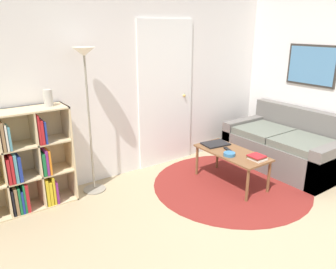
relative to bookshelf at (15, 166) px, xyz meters
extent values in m
plane|color=tan|center=(1.66, -2.12, -0.53)|extent=(14.00, 14.00, 0.00)
cube|color=silver|center=(1.66, 0.21, 0.77)|extent=(7.55, 0.05, 2.60)
cube|color=white|center=(2.12, 0.17, 0.50)|extent=(0.91, 0.02, 2.07)
sphere|color=tan|center=(2.44, 0.15, 0.46)|extent=(0.04, 0.04, 0.04)
cube|color=silver|center=(3.96, -0.97, 0.77)|extent=(0.05, 5.31, 2.60)
cube|color=#332D28|center=(3.92, -0.91, 0.91)|extent=(0.02, 0.76, 0.58)
cube|color=teal|center=(3.91, -0.91, 0.91)|extent=(0.01, 0.70, 0.52)
cylinder|color=maroon|center=(2.37, -0.94, -0.53)|extent=(2.02, 2.02, 0.01)
cube|color=beige|center=(0.60, 0.00, 0.04)|extent=(0.02, 0.34, 1.14)
cube|color=beige|center=(0.05, 0.00, 0.60)|extent=(1.10, 0.34, 0.02)
cube|color=beige|center=(0.05, 0.00, -0.52)|extent=(1.10, 0.34, 0.02)
cube|color=beige|center=(0.05, 0.16, 0.04)|extent=(1.10, 0.02, 1.14)
cube|color=beige|center=(-0.13, 0.00, 0.04)|extent=(0.02, 0.32, 1.10)
cube|color=beige|center=(0.23, 0.00, 0.04)|extent=(0.02, 0.32, 1.10)
cube|color=beige|center=(0.05, 0.00, -0.14)|extent=(1.07, 0.32, 0.02)
cube|color=beige|center=(0.05, 0.00, 0.22)|extent=(1.07, 0.32, 0.02)
cube|color=black|center=(-0.10, -0.03, -0.36)|extent=(0.02, 0.27, 0.30)
cube|color=olive|center=(-0.06, -0.03, -0.36)|extent=(0.03, 0.27, 0.31)
cube|color=#196B38|center=(-0.03, -0.04, -0.36)|extent=(0.02, 0.25, 0.31)
cube|color=navy|center=(0.00, -0.07, -0.38)|extent=(0.02, 0.19, 0.26)
cube|color=#196B38|center=(0.02, -0.06, -0.35)|extent=(0.02, 0.21, 0.33)
cube|color=#B21E23|center=(0.05, -0.05, -0.35)|extent=(0.03, 0.23, 0.33)
cube|color=gold|center=(0.26, -0.07, -0.35)|extent=(0.03, 0.21, 0.32)
cube|color=gold|center=(0.30, -0.05, -0.37)|extent=(0.03, 0.24, 0.28)
cube|color=gold|center=(0.34, -0.06, -0.35)|extent=(0.02, 0.21, 0.33)
cube|color=#7F287A|center=(0.37, -0.06, -0.38)|extent=(0.03, 0.22, 0.27)
cube|color=#B21E23|center=(-0.09, -0.06, 0.00)|extent=(0.03, 0.23, 0.28)
cube|color=#B21E23|center=(-0.06, -0.05, 0.02)|extent=(0.03, 0.24, 0.31)
cube|color=teal|center=(-0.02, -0.04, 0.02)|extent=(0.03, 0.25, 0.32)
cube|color=navy|center=(0.02, -0.06, 0.01)|extent=(0.03, 0.22, 0.28)
cube|color=#196B38|center=(0.27, -0.06, -0.01)|extent=(0.03, 0.21, 0.26)
cube|color=#7F287A|center=(0.30, -0.04, 0.01)|extent=(0.03, 0.26, 0.29)
cube|color=orange|center=(0.33, -0.06, 0.00)|extent=(0.02, 0.21, 0.28)
cube|color=olive|center=(-0.09, -0.04, 0.38)|extent=(0.03, 0.25, 0.30)
cube|color=silver|center=(-0.06, -0.07, 0.37)|extent=(0.02, 0.19, 0.27)
cube|color=teal|center=(-0.03, -0.07, 0.36)|extent=(0.02, 0.19, 0.25)
cube|color=#B21E23|center=(0.26, -0.06, 0.40)|extent=(0.02, 0.22, 0.33)
cube|color=#B21E23|center=(0.29, -0.07, 0.37)|extent=(0.03, 0.19, 0.27)
cube|color=navy|center=(0.32, -0.05, 0.36)|extent=(0.02, 0.24, 0.25)
cylinder|color=gray|center=(0.86, -0.04, -0.52)|extent=(0.28, 0.28, 0.01)
cylinder|color=gray|center=(0.86, -0.04, 0.35)|extent=(0.02, 0.02, 1.66)
cone|color=white|center=(0.86, -0.04, 1.18)|extent=(0.26, 0.26, 0.10)
cube|color=#66605B|center=(3.45, -0.94, -0.32)|extent=(0.93, 1.63, 0.42)
cube|color=#66605B|center=(3.83, -0.94, -0.12)|extent=(0.16, 1.63, 0.82)
cube|color=#66605B|center=(3.45, -1.68, -0.25)|extent=(0.93, 0.16, 0.56)
cube|color=#66605B|center=(3.45, -0.21, -0.25)|extent=(0.93, 0.16, 0.56)
cube|color=#62685B|center=(3.37, -1.27, -0.06)|extent=(0.73, 0.64, 0.10)
cube|color=#62685B|center=(3.37, -0.62, -0.06)|extent=(0.73, 0.64, 0.10)
cube|color=brown|center=(2.41, -0.90, -0.10)|extent=(0.47, 0.99, 0.02)
cylinder|color=brown|center=(2.21, -1.35, -0.32)|extent=(0.04, 0.04, 0.42)
cylinder|color=brown|center=(2.21, -0.44, -0.32)|extent=(0.04, 0.04, 0.42)
cylinder|color=brown|center=(2.60, -1.35, -0.32)|extent=(0.04, 0.04, 0.42)
cylinder|color=brown|center=(2.60, -0.44, -0.32)|extent=(0.04, 0.04, 0.42)
cube|color=black|center=(2.42, -0.57, -0.08)|extent=(0.37, 0.29, 0.02)
cylinder|color=teal|center=(2.28, -0.97, -0.07)|extent=(0.15, 0.15, 0.04)
cube|color=silver|center=(2.47, -1.26, -0.08)|extent=(0.17, 0.18, 0.02)
cube|color=olive|center=(2.47, -1.24, -0.06)|extent=(0.17, 0.18, 0.02)
cube|color=#B21E23|center=(2.46, -1.25, -0.04)|extent=(0.17, 0.18, 0.01)
cube|color=black|center=(2.40, -0.83, -0.08)|extent=(0.09, 0.17, 0.02)
cylinder|color=#B7B2A8|center=(0.43, 0.00, 0.70)|extent=(0.09, 0.09, 0.18)
camera|label=1|loc=(-0.53, -3.62, 1.44)|focal=35.00mm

